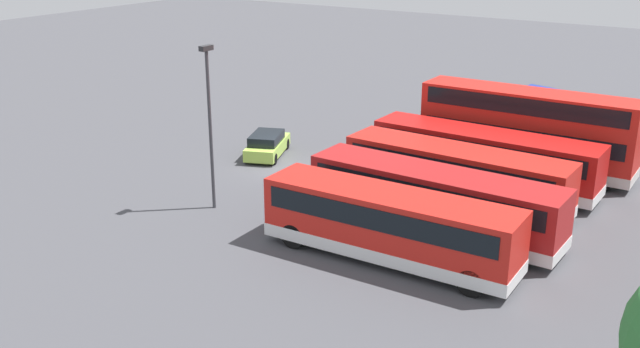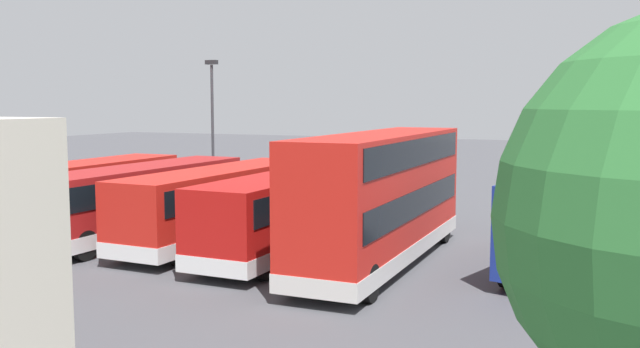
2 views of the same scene
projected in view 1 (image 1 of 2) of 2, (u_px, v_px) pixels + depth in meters
name	position (u px, v px, depth m)	size (l,w,h in m)	color
ground_plane	(281.00, 168.00, 41.37)	(140.00, 140.00, 0.00)	#47474C
bus_double_decker_near_end	(527.00, 128.00, 40.24)	(2.64, 11.86, 4.55)	red
bus_single_deck_second	(484.00, 156.00, 38.11)	(2.78, 12.06, 2.95)	#B71411
bus_single_deck_third	(456.00, 175.00, 35.37)	(2.90, 11.30, 2.95)	red
bus_single_deck_fourth	(434.00, 199.00, 32.27)	(2.87, 11.75, 2.95)	#A51919
bus_single_deck_fifth	(389.00, 224.00, 29.70)	(2.78, 10.96, 2.95)	red
box_truck_blue	(545.00, 115.00, 45.85)	(4.44, 7.90, 3.20)	navy
car_hatchback_silver	(267.00, 145.00, 43.24)	(4.56, 3.22, 1.43)	#A5D14C
lamp_post_tall	(210.00, 116.00, 34.14)	(0.70, 0.30, 7.97)	#38383D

